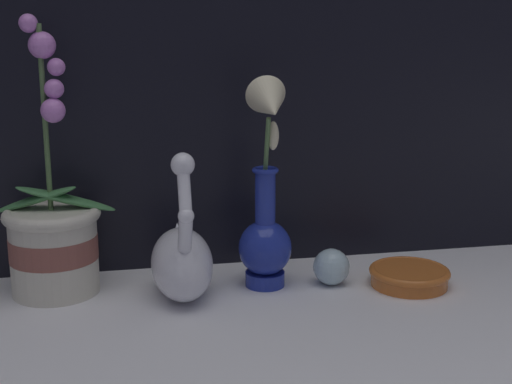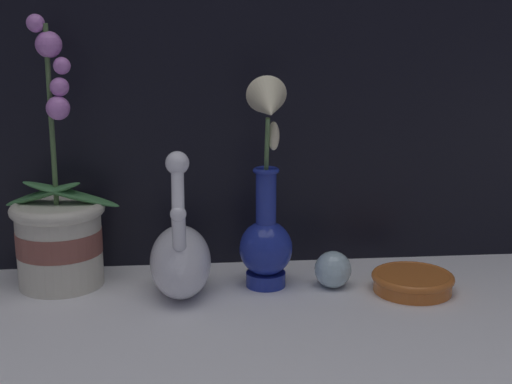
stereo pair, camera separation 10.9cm
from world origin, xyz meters
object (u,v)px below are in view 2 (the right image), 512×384
swan_figurine (180,256)px  glass_sphere (333,269)px  blue_vase (267,211)px  amber_dish (413,281)px  orchid_potted_plant (59,230)px

swan_figurine → glass_sphere: bearing=2.2°
blue_vase → amber_dish: size_ratio=2.60×
orchid_potted_plant → blue_vase: size_ratio=1.27×
orchid_potted_plant → glass_sphere: 0.44m
glass_sphere → amber_dish: 0.12m
glass_sphere → amber_dish: (0.12, -0.03, -0.01)m
blue_vase → glass_sphere: blue_vase is taller
swan_figurine → amber_dish: (0.36, -0.02, -0.04)m
swan_figurine → blue_vase: bearing=7.3°
blue_vase → swan_figurine: bearing=-172.7°
glass_sphere → blue_vase: bearing=175.6°
glass_sphere → amber_dish: size_ratio=0.46×
swan_figurine → glass_sphere: 0.24m
orchid_potted_plant → glass_sphere: (0.43, -0.05, -0.06)m
swan_figurine → blue_vase: 0.15m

